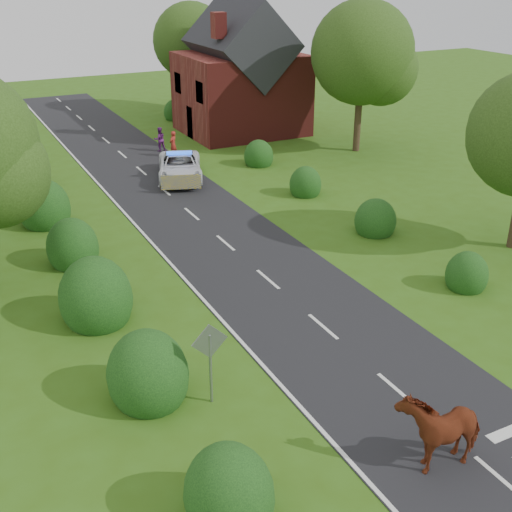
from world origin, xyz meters
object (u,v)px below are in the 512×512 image
road_sign (210,352)px  cow (439,430)px  pedestrian_red (173,144)px  pedestrian_purple (160,139)px  police_van (180,167)px

road_sign → cow: road_sign is taller
road_sign → pedestrian_red: 25.25m
pedestrian_purple → road_sign: bearing=74.1°
road_sign → pedestrian_purple: bearing=73.8°
cow → pedestrian_red: cow is taller
road_sign → cow: bearing=-48.3°
road_sign → police_van: 20.67m
police_van → pedestrian_red: (1.24, 4.42, 0.11)m
police_van → pedestrian_purple: size_ratio=3.60×
cow → police_van: size_ratio=0.42×
road_sign → pedestrian_purple: (7.48, 25.71, -0.87)m
police_van → road_sign: bearing=-88.8°
road_sign → pedestrian_red: road_sign is taller
pedestrian_purple → police_van: bearing=81.7°
road_sign → cow: 6.25m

